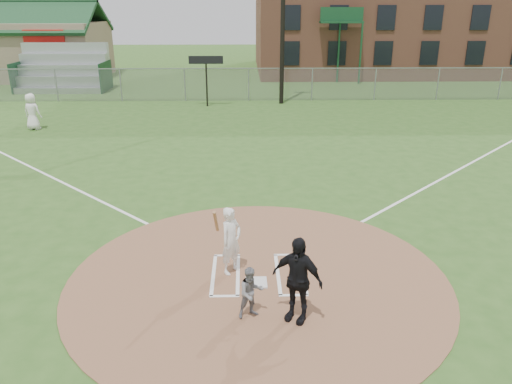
{
  "coord_description": "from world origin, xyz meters",
  "views": [
    {
      "loc": [
        -0.27,
        -9.7,
        5.7
      ],
      "look_at": [
        0.0,
        2.0,
        1.3
      ],
      "focal_mm": 35.0,
      "sensor_mm": 36.0,
      "label": 1
    }
  ],
  "objects_px": {
    "catcher": "(251,293)",
    "batter_at_plate": "(231,240)",
    "home_plate": "(256,283)",
    "ondeck_player": "(32,112)",
    "umpire": "(297,279)"
  },
  "relations": [
    {
      "from": "catcher",
      "to": "batter_at_plate",
      "type": "bearing_deg",
      "value": 82.56
    },
    {
      "from": "home_plate",
      "to": "ondeck_player",
      "type": "xyz_separation_m",
      "value": [
        -10.49,
        14.65,
        0.84
      ]
    },
    {
      "from": "catcher",
      "to": "umpire",
      "type": "distance_m",
      "value": 0.93
    },
    {
      "from": "umpire",
      "to": "ondeck_player",
      "type": "xyz_separation_m",
      "value": [
        -11.22,
        15.98,
        -0.01
      ]
    },
    {
      "from": "umpire",
      "to": "catcher",
      "type": "bearing_deg",
      "value": -156.68
    },
    {
      "from": "umpire",
      "to": "batter_at_plate",
      "type": "bearing_deg",
      "value": 155.47
    },
    {
      "from": "home_plate",
      "to": "catcher",
      "type": "distance_m",
      "value": 1.32
    },
    {
      "from": "catcher",
      "to": "batter_at_plate",
      "type": "xyz_separation_m",
      "value": [
        -0.42,
        1.73,
        0.26
      ]
    },
    {
      "from": "home_plate",
      "to": "umpire",
      "type": "relative_size",
      "value": 0.27
    },
    {
      "from": "home_plate",
      "to": "batter_at_plate",
      "type": "xyz_separation_m",
      "value": [
        -0.55,
        0.51,
        0.77
      ]
    },
    {
      "from": "ondeck_player",
      "to": "batter_at_plate",
      "type": "xyz_separation_m",
      "value": [
        9.94,
        -14.14,
        -0.07
      ]
    },
    {
      "from": "batter_at_plate",
      "to": "catcher",
      "type": "bearing_deg",
      "value": -76.31
    },
    {
      "from": "catcher",
      "to": "ondeck_player",
      "type": "height_order",
      "value": "ondeck_player"
    },
    {
      "from": "umpire",
      "to": "home_plate",
      "type": "bearing_deg",
      "value": 149.57
    },
    {
      "from": "batter_at_plate",
      "to": "umpire",
      "type": "bearing_deg",
      "value": -55.07
    }
  ]
}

